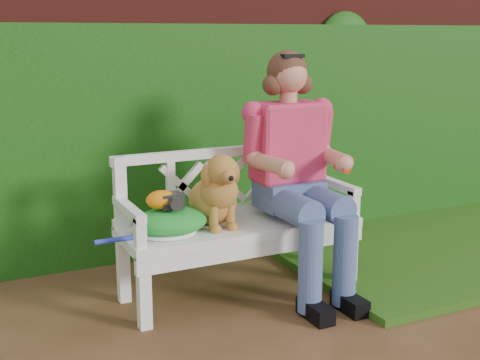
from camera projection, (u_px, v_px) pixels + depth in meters
name	position (u px, v px, depth m)	size (l,w,h in m)	color
brick_wall	(97.00, 108.00, 4.67)	(10.00, 0.30, 2.20)	#5A1B15
ivy_hedge	(107.00, 147.00, 4.53)	(10.00, 0.18, 1.70)	#1D6314
grass_right	(437.00, 242.00, 5.05)	(2.60, 2.00, 0.05)	#1E470F
garden_bench	(240.00, 258.00, 4.07)	(1.58, 0.60, 0.48)	white
seated_woman	(292.00, 170.00, 4.08)	(0.66, 0.89, 1.57)	#FD5870
dog	(215.00, 188.00, 3.90)	(0.31, 0.42, 0.47)	#AE7231
tennis_racket	(164.00, 233.00, 3.74)	(0.63, 0.26, 0.03)	silver
green_bag	(170.00, 221.00, 3.77)	(0.45, 0.35, 0.15)	#269C1B
camera_item	(171.00, 201.00, 3.74)	(0.13, 0.10, 0.09)	black
baseball_glove	(161.00, 200.00, 3.72)	(0.18, 0.13, 0.11)	orange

